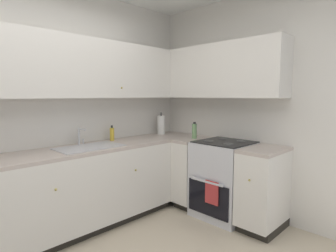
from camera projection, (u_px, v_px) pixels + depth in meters
The scene contains 14 objects.
wall_back at pixel (28, 108), 2.83m from camera, with size 4.22×0.05×2.64m, color silver.
wall_right at pixel (271, 107), 3.16m from camera, with size 0.05×3.30×2.64m, color silver.
lower_cabinets_back at pixel (85, 189), 3.01m from camera, with size 2.05×0.62×0.86m.
countertop_back at pixel (84, 149), 2.95m from camera, with size 3.26×0.60×0.04m, color #B7A89E.
lower_cabinets_right at pixel (230, 182), 3.25m from camera, with size 0.62×1.28×0.86m.
countertop_right at pixel (231, 145), 3.20m from camera, with size 0.60×1.28×0.03m.
oven_range at pixel (224, 178), 3.32m from camera, with size 0.68×0.62×1.05m.
upper_cabinets_back at pixel (60, 67), 2.84m from camera, with size 2.94×0.34×0.65m.
upper_cabinets_right at pixel (213, 72), 3.46m from camera, with size 0.32×1.83×0.65m.
sink at pixel (90, 151), 2.97m from camera, with size 0.69×0.40×0.10m.
faucet at pixel (80, 135), 3.10m from camera, with size 0.07×0.16×0.19m.
soap_bottle at pixel (112, 134), 3.40m from camera, with size 0.05×0.05×0.19m.
paper_towel_roll at pixel (161, 125), 3.96m from camera, with size 0.11×0.11×0.32m.
oil_bottle at pixel (194, 131), 3.57m from camera, with size 0.06×0.06×0.21m.
Camera 1 is at (-0.99, -1.39, 1.46)m, focal length 29.41 mm.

